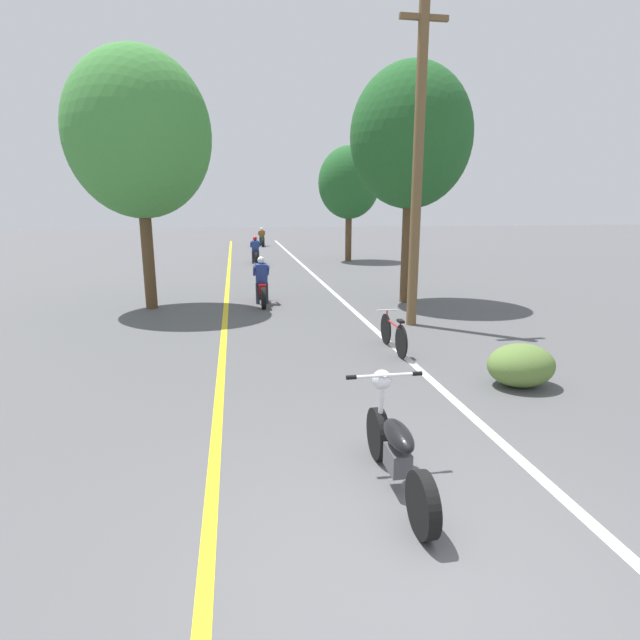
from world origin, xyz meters
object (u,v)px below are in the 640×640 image
(roadside_tree_right_far, at_px, (349,183))
(bicycle_parked, at_px, (393,334))
(utility_pole, at_px, (418,163))
(motorcycle_rider_mid, at_px, (255,253))
(motorcycle_foreground, at_px, (396,449))
(motorcycle_rider_far, at_px, (262,239))
(roadside_tree_right_near, at_px, (411,137))
(roadside_tree_left, at_px, (139,135))
(motorcycle_rider_lead, at_px, (262,286))

(roadside_tree_right_far, height_order, bicycle_parked, roadside_tree_right_far)
(utility_pole, relative_size, motorcycle_rider_mid, 3.73)
(motorcycle_foreground, distance_m, motorcycle_rider_far, 30.90)
(utility_pole, height_order, motorcycle_foreground, utility_pole)
(roadside_tree_right_near, distance_m, bicycle_parked, 6.85)
(roadside_tree_left, distance_m, motorcycle_rider_lead, 5.19)
(utility_pole, bearing_deg, motorcycle_rider_far, 95.59)
(roadside_tree_right_near, distance_m, roadside_tree_left, 7.41)
(roadside_tree_right_far, bearing_deg, motorcycle_foreground, -101.40)
(roadside_tree_right_near, bearing_deg, motorcycle_rider_far, 98.48)
(utility_pole, height_order, motorcycle_rider_mid, utility_pole)
(motorcycle_rider_lead, bearing_deg, roadside_tree_right_near, -5.92)
(roadside_tree_right_near, bearing_deg, bicycle_parked, -111.57)
(motorcycle_foreground, bearing_deg, roadside_tree_right_near, 70.44)
(roadside_tree_right_far, relative_size, motorcycle_rider_lead, 2.69)
(roadside_tree_right_far, relative_size, motorcycle_rider_mid, 2.88)
(motorcycle_rider_mid, relative_size, bicycle_parked, 1.20)
(roadside_tree_right_far, distance_m, motorcycle_rider_lead, 12.27)
(utility_pole, distance_m, motorcycle_rider_lead, 5.78)
(utility_pole, relative_size, roadside_tree_right_far, 1.30)
(roadside_tree_right_near, bearing_deg, motorcycle_rider_mid, 110.57)
(utility_pole, xyz_separation_m, motorcycle_rider_far, (-2.35, 24.01, -3.31))
(roadside_tree_right_far, xyz_separation_m, motorcycle_rider_far, (-3.91, 10.07, -3.41))
(roadside_tree_left, bearing_deg, utility_pole, -25.22)
(motorcycle_rider_far, distance_m, bicycle_parked, 26.12)
(motorcycle_rider_lead, height_order, bicycle_parked, motorcycle_rider_lead)
(roadside_tree_left, xyz_separation_m, motorcycle_rider_mid, (3.37, 10.48, -4.16))
(roadside_tree_right_far, distance_m, motorcycle_rider_mid, 5.88)
(motorcycle_rider_mid, bearing_deg, roadside_tree_left, -107.83)
(bicycle_parked, bearing_deg, motorcycle_rider_far, 92.68)
(motorcycle_rider_mid, xyz_separation_m, bicycle_parked, (2.10, -15.67, -0.15))
(utility_pole, distance_m, roadside_tree_right_near, 3.08)
(roadside_tree_left, bearing_deg, bicycle_parked, -43.50)
(motorcycle_foreground, relative_size, motorcycle_rider_mid, 1.02)
(motorcycle_rider_lead, distance_m, motorcycle_rider_mid, 10.32)
(motorcycle_rider_lead, xyz_separation_m, bicycle_parked, (2.34, -5.35, -0.17))
(bicycle_parked, bearing_deg, motorcycle_rider_lead, 113.61)
(motorcycle_rider_mid, relative_size, motorcycle_rider_far, 0.94)
(utility_pole, xyz_separation_m, roadside_tree_right_far, (1.56, 13.94, 0.10))
(roadside_tree_right_near, distance_m, roadside_tree_right_far, 11.17)
(utility_pole, xyz_separation_m, motorcycle_rider_lead, (-3.47, 3.27, -3.27))
(motorcycle_rider_lead, bearing_deg, motorcycle_rider_far, 86.91)
(roadside_tree_right_far, xyz_separation_m, motorcycle_foreground, (-4.20, -20.82, -3.46))
(motorcycle_rider_far, relative_size, bicycle_parked, 1.27)
(motorcycle_foreground, height_order, motorcycle_rider_lead, motorcycle_rider_lead)
(roadside_tree_right_near, bearing_deg, motorcycle_foreground, -109.56)
(roadside_tree_right_far, xyz_separation_m, bicycle_parked, (-2.69, -16.02, -3.55))
(motorcycle_rider_far, bearing_deg, roadside_tree_right_far, -68.79)
(roadside_tree_right_near, relative_size, motorcycle_rider_lead, 3.18)
(roadside_tree_right_far, bearing_deg, motorcycle_rider_far, 111.21)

